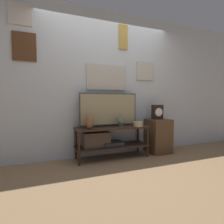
# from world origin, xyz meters

# --- Properties ---
(ground_plane) EXTENTS (12.00, 12.00, 0.00)m
(ground_plane) POSITION_xyz_m (0.00, 0.00, 0.00)
(ground_plane) COLOR #846647
(wall_back) EXTENTS (6.40, 0.08, 2.70)m
(wall_back) POSITION_xyz_m (-0.01, 0.50, 1.36)
(wall_back) COLOR #B2BCC6
(wall_back) RESTS_ON ground_plane
(media_console) EXTENTS (1.31, 0.41, 0.57)m
(media_console) POSITION_xyz_m (-0.11, 0.25, 0.36)
(media_console) COLOR black
(media_console) RESTS_ON ground_plane
(television) EXTENTS (1.08, 0.05, 0.60)m
(television) POSITION_xyz_m (-0.03, 0.33, 0.87)
(television) COLOR #333338
(television) RESTS_ON media_console
(vase_wide_bowl) EXTENTS (0.18, 0.18, 0.09)m
(vase_wide_bowl) POSITION_xyz_m (0.45, 0.11, 0.61)
(vase_wide_bowl) COLOR tan
(vase_wide_bowl) RESTS_ON media_console
(vase_urn_stoneware) EXTENTS (0.15, 0.15, 0.24)m
(vase_urn_stoneware) POSITION_xyz_m (-0.44, 0.16, 0.69)
(vase_urn_stoneware) COLOR brown
(vase_urn_stoneware) RESTS_ON media_console
(decorative_bust) EXTENTS (0.13, 0.13, 0.17)m
(decorative_bust) POSITION_xyz_m (0.14, 0.18, 0.66)
(decorative_bust) COLOR #4C5647
(decorative_bust) RESTS_ON media_console
(side_table) EXTENTS (0.41, 0.42, 0.67)m
(side_table) POSITION_xyz_m (0.98, 0.24, 0.33)
(side_table) COLOR #513823
(side_table) RESTS_ON ground_plane
(mantel_clock) EXTENTS (0.22, 0.11, 0.28)m
(mantel_clock) POSITION_xyz_m (0.96, 0.24, 0.81)
(mantel_clock) COLOR black
(mantel_clock) RESTS_ON side_table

